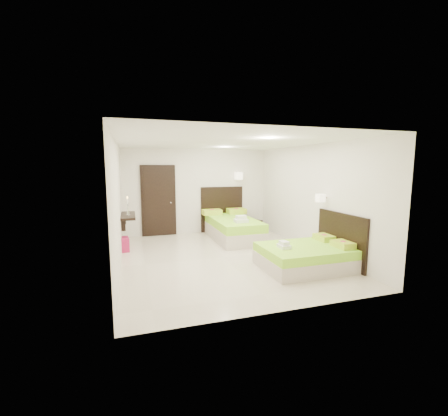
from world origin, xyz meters
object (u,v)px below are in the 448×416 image
object	(u,v)px
bed_double	(308,255)
nightstand	(253,226)
ottoman	(121,245)
bed_single	(232,226)

from	to	relation	value
bed_double	nightstand	bearing A→B (deg)	85.91
bed_double	ottoman	world-z (taller)	bed_double
ottoman	bed_single	bearing A→B (deg)	9.28
bed_single	ottoman	bearing A→B (deg)	-170.72
bed_double	bed_single	bearing A→B (deg)	102.68
bed_single	ottoman	size ratio (longest dim) A/B	6.66
bed_single	nightstand	distance (m)	1.06
bed_single	ottoman	distance (m)	3.09
nightstand	ottoman	size ratio (longest dim) A/B	1.26
bed_double	nightstand	size ratio (longest dim) A/B	4.08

